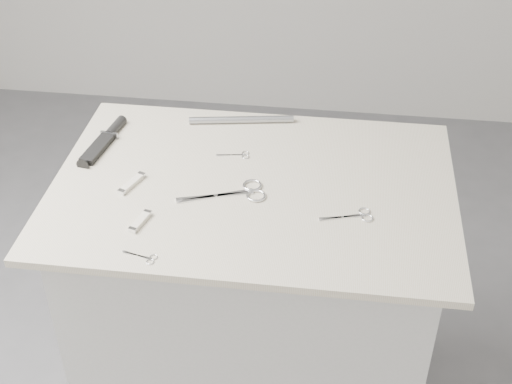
# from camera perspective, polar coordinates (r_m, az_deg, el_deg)

# --- Properties ---
(plinth) EXTENTS (0.90, 0.60, 0.90)m
(plinth) POSITION_cam_1_polar(r_m,az_deg,el_deg) (2.08, -0.20, -9.94)
(plinth) COLOR silver
(plinth) RESTS_ON ground
(display_board) EXTENTS (1.00, 0.70, 0.02)m
(display_board) POSITION_cam_1_polar(r_m,az_deg,el_deg) (1.78, -0.23, 0.34)
(display_board) COLOR beige
(display_board) RESTS_ON plinth
(large_shears) EXTENTS (0.21, 0.12, 0.01)m
(large_shears) POSITION_cam_1_polar(r_m,az_deg,el_deg) (1.74, -1.25, -0.03)
(large_shears) COLOR white
(large_shears) RESTS_ON display_board
(embroidery_scissors_a) EXTENTS (0.13, 0.07, 0.00)m
(embroidery_scissors_a) POSITION_cam_1_polar(r_m,az_deg,el_deg) (1.69, 8.00, -1.90)
(embroidery_scissors_a) COLOR white
(embroidery_scissors_a) RESTS_ON display_board
(embroidery_scissors_b) EXTENTS (0.09, 0.04, 0.00)m
(embroidery_scissors_b) POSITION_cam_1_polar(r_m,az_deg,el_deg) (1.88, -1.45, 2.97)
(embroidery_scissors_b) COLOR white
(embroidery_scissors_b) RESTS_ON display_board
(tiny_scissors) EXTENTS (0.08, 0.04, 0.00)m
(tiny_scissors) POSITION_cam_1_polar(r_m,az_deg,el_deg) (1.58, -8.95, -5.19)
(tiny_scissors) COLOR white
(tiny_scissors) RESTS_ON display_board
(sheathed_knife) EXTENTS (0.07, 0.23, 0.03)m
(sheathed_knife) POSITION_cam_1_polar(r_m,az_deg,el_deg) (1.98, -11.91, 4.21)
(sheathed_knife) COLOR black
(sheathed_knife) RESTS_ON display_board
(pocket_knife_a) EXTENTS (0.05, 0.09, 0.01)m
(pocket_knife_a) POSITION_cam_1_polar(r_m,az_deg,el_deg) (1.79, -9.91, 0.70)
(pocket_knife_a) COLOR white
(pocket_knife_a) RESTS_ON display_board
(pocket_knife_b) EXTENTS (0.04, 0.08, 0.01)m
(pocket_knife_b) POSITION_cam_1_polar(r_m,az_deg,el_deg) (1.67, -9.24, -2.34)
(pocket_knife_b) COLOR white
(pocket_knife_b) RESTS_ON display_board
(metal_rail) EXTENTS (0.29, 0.07, 0.02)m
(metal_rail) POSITION_cam_1_polar(r_m,az_deg,el_deg) (2.02, -1.17, 5.81)
(metal_rail) COLOR #989AA0
(metal_rail) RESTS_ON display_board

